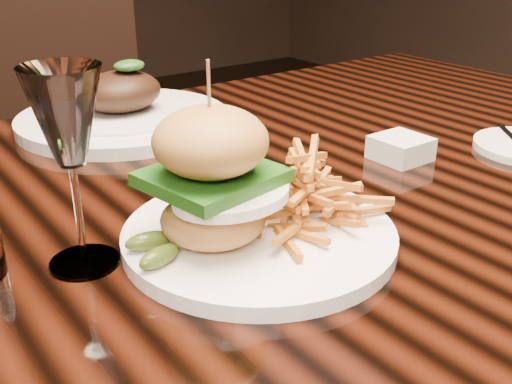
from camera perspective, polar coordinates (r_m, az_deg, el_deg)
dining_table at (r=0.71m, az=-2.75°, el=-6.00°), size 1.60×0.90×0.75m
burger_plate at (r=0.55m, az=0.02°, el=-0.55°), size 0.26×0.26×0.18m
ramekin at (r=0.80m, az=13.61°, el=4.07°), size 0.07×0.07×0.03m
wine_glass at (r=0.51m, az=-17.58°, el=6.17°), size 0.07×0.07×0.18m
far_dish at (r=0.94m, az=-12.54°, el=7.36°), size 0.32×0.32×0.10m
chair_far at (r=1.55m, az=-17.93°, el=4.37°), size 0.54×0.54×0.95m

